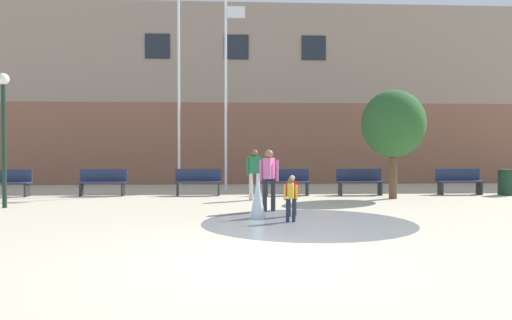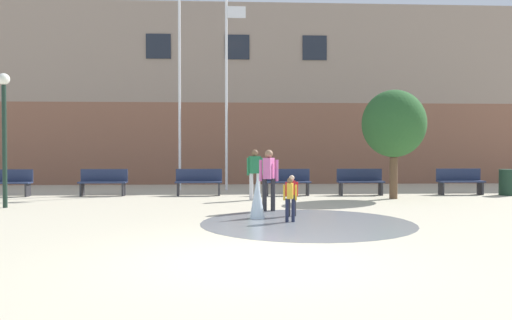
{
  "view_description": "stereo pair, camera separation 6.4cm",
  "coord_description": "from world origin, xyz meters",
  "px_view_note": "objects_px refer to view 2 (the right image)",
  "views": [
    {
      "loc": [
        -0.38,
        -7.23,
        1.63
      ],
      "look_at": [
        0.41,
        6.73,
        1.3
      ],
      "focal_mm": 35.0,
      "sensor_mm": 36.0,
      "label": 1
    },
    {
      "loc": [
        -0.31,
        -7.23,
        1.63
      ],
      "look_at": [
        0.41,
        6.73,
        1.3
      ],
      "focal_mm": 35.0,
      "sensor_mm": 36.0,
      "label": 2
    }
  ],
  "objects_px": {
    "park_bench_left_of_flagpoles": "(7,182)",
    "child_running": "(292,192)",
    "park_bench_under_left_flagpole": "(103,182)",
    "street_tree_near_building": "(394,124)",
    "child_with_pink_shirt": "(290,196)",
    "teen_by_trashcan": "(255,170)",
    "park_bench_far_right": "(460,181)",
    "trash_can": "(508,182)",
    "lamp_post_left_lane": "(4,119)",
    "adult_watching": "(269,175)",
    "flagpole_left": "(180,78)",
    "flagpole_right": "(227,87)",
    "park_bench_under_right_flagpole": "(287,182)",
    "park_bench_near_trashcan": "(360,181)",
    "park_bench_center": "(199,182)"
  },
  "relations": [
    {
      "from": "flagpole_right",
      "to": "park_bench_far_right",
      "type": "bearing_deg",
      "value": -15.78
    },
    {
      "from": "park_bench_near_trashcan",
      "to": "adult_watching",
      "type": "bearing_deg",
      "value": -129.71
    },
    {
      "from": "park_bench_far_right",
      "to": "lamp_post_left_lane",
      "type": "height_order",
      "value": "lamp_post_left_lane"
    },
    {
      "from": "park_bench_far_right",
      "to": "teen_by_trashcan",
      "type": "xyz_separation_m",
      "value": [
        -7.3,
        -1.45,
        0.45
      ]
    },
    {
      "from": "child_with_pink_shirt",
      "to": "adult_watching",
      "type": "bearing_deg",
      "value": 22.41
    },
    {
      "from": "park_bench_under_right_flagpole",
      "to": "lamp_post_left_lane",
      "type": "xyz_separation_m",
      "value": [
        -8.13,
        -3.15,
        1.94
      ]
    },
    {
      "from": "park_bench_under_right_flagpole",
      "to": "park_bench_far_right",
      "type": "relative_size",
      "value": 1.0
    },
    {
      "from": "park_bench_center",
      "to": "child_running",
      "type": "distance_m",
      "value": 5.98
    },
    {
      "from": "street_tree_near_building",
      "to": "park_bench_under_left_flagpole",
      "type": "bearing_deg",
      "value": 171.17
    },
    {
      "from": "teen_by_trashcan",
      "to": "trash_can",
      "type": "height_order",
      "value": "teen_by_trashcan"
    },
    {
      "from": "teen_by_trashcan",
      "to": "park_bench_under_left_flagpole",
      "type": "bearing_deg",
      "value": 135.9
    },
    {
      "from": "park_bench_left_of_flagpoles",
      "to": "child_running",
      "type": "relative_size",
      "value": 1.62
    },
    {
      "from": "park_bench_left_of_flagpoles",
      "to": "flagpole_right",
      "type": "xyz_separation_m",
      "value": [
        7.41,
        2.19,
        3.52
      ]
    },
    {
      "from": "park_bench_far_right",
      "to": "trash_can",
      "type": "height_order",
      "value": "park_bench_far_right"
    },
    {
      "from": "child_with_pink_shirt",
      "to": "lamp_post_left_lane",
      "type": "height_order",
      "value": "lamp_post_left_lane"
    },
    {
      "from": "park_bench_left_of_flagpoles",
      "to": "street_tree_near_building",
      "type": "xyz_separation_m",
      "value": [
        12.79,
        -1.42,
        1.93
      ]
    },
    {
      "from": "park_bench_far_right",
      "to": "trash_can",
      "type": "xyz_separation_m",
      "value": [
        1.53,
        -0.34,
        -0.03
      ]
    },
    {
      "from": "park_bench_left_of_flagpoles",
      "to": "flagpole_right",
      "type": "distance_m",
      "value": 8.49
    },
    {
      "from": "park_bench_near_trashcan",
      "to": "trash_can",
      "type": "relative_size",
      "value": 1.78
    },
    {
      "from": "park_bench_left_of_flagpoles",
      "to": "flagpole_right",
      "type": "height_order",
      "value": "flagpole_right"
    },
    {
      "from": "child_with_pink_shirt",
      "to": "teen_by_trashcan",
      "type": "bearing_deg",
      "value": 19.63
    },
    {
      "from": "trash_can",
      "to": "park_bench_far_right",
      "type": "bearing_deg",
      "value": 167.35
    },
    {
      "from": "park_bench_under_right_flagpole",
      "to": "flagpole_left",
      "type": "relative_size",
      "value": 0.2
    },
    {
      "from": "park_bench_left_of_flagpoles",
      "to": "lamp_post_left_lane",
      "type": "distance_m",
      "value": 4.03
    },
    {
      "from": "lamp_post_left_lane",
      "to": "park_bench_near_trashcan",
      "type": "bearing_deg",
      "value": 16.36
    },
    {
      "from": "park_bench_center",
      "to": "teen_by_trashcan",
      "type": "xyz_separation_m",
      "value": [
        1.86,
        -1.61,
        0.45
      ]
    },
    {
      "from": "park_bench_near_trashcan",
      "to": "child_running",
      "type": "height_order",
      "value": "child_running"
    },
    {
      "from": "park_bench_under_right_flagpole",
      "to": "park_bench_center",
      "type": "bearing_deg",
      "value": 177.39
    },
    {
      "from": "park_bench_near_trashcan",
      "to": "street_tree_near_building",
      "type": "relative_size",
      "value": 0.46
    },
    {
      "from": "child_with_pink_shirt",
      "to": "flagpole_left",
      "type": "relative_size",
      "value": 0.12
    },
    {
      "from": "park_bench_far_right",
      "to": "child_running",
      "type": "bearing_deg",
      "value": -141.48
    },
    {
      "from": "park_bench_near_trashcan",
      "to": "park_bench_far_right",
      "type": "xyz_separation_m",
      "value": [
        3.55,
        -0.0,
        0.0
      ]
    },
    {
      "from": "park_bench_left_of_flagpoles",
      "to": "adult_watching",
      "type": "xyz_separation_m",
      "value": [
        8.52,
        -4.36,
        0.45
      ]
    },
    {
      "from": "teen_by_trashcan",
      "to": "flagpole_left",
      "type": "xyz_separation_m",
      "value": [
        -2.69,
        3.76,
        3.41
      ]
    },
    {
      "from": "child_with_pink_shirt",
      "to": "adult_watching",
      "type": "relative_size",
      "value": 0.62
    },
    {
      "from": "park_bench_under_left_flagpole",
      "to": "park_bench_far_right",
      "type": "height_order",
      "value": "same"
    },
    {
      "from": "child_with_pink_shirt",
      "to": "park_bench_left_of_flagpoles",
      "type": "bearing_deg",
      "value": 67.55
    },
    {
      "from": "teen_by_trashcan",
      "to": "flagpole_right",
      "type": "height_order",
      "value": "flagpole_right"
    },
    {
      "from": "adult_watching",
      "to": "trash_can",
      "type": "xyz_separation_m",
      "value": [
        8.6,
        3.89,
        -0.48
      ]
    },
    {
      "from": "teen_by_trashcan",
      "to": "street_tree_near_building",
      "type": "height_order",
      "value": "street_tree_near_building"
    },
    {
      "from": "park_bench_left_of_flagpoles",
      "to": "flagpole_right",
      "type": "relative_size",
      "value": 0.21
    },
    {
      "from": "park_bench_center",
      "to": "park_bench_far_right",
      "type": "xyz_separation_m",
      "value": [
        9.15,
        -0.15,
        0.0
      ]
    },
    {
      "from": "park_bench_left_of_flagpoles",
      "to": "park_bench_under_left_flagpole",
      "type": "bearing_deg",
      "value": 1.36
    },
    {
      "from": "park_bench_under_right_flagpole",
      "to": "child_with_pink_shirt",
      "type": "relative_size",
      "value": 1.62
    },
    {
      "from": "adult_watching",
      "to": "street_tree_near_building",
      "type": "bearing_deg",
      "value": -30.83
    },
    {
      "from": "child_with_pink_shirt",
      "to": "flagpole_left",
      "type": "height_order",
      "value": "flagpole_left"
    },
    {
      "from": "teen_by_trashcan",
      "to": "child_with_pink_shirt",
      "type": "xyz_separation_m",
      "value": [
        0.55,
        -4.73,
        -0.35
      ]
    },
    {
      "from": "park_bench_under_left_flagpole",
      "to": "street_tree_near_building",
      "type": "xyz_separation_m",
      "value": [
        9.61,
        -1.49,
        1.93
      ]
    },
    {
      "from": "park_bench_left_of_flagpoles",
      "to": "adult_watching",
      "type": "height_order",
      "value": "adult_watching"
    },
    {
      "from": "park_bench_center",
      "to": "park_bench_near_trashcan",
      "type": "bearing_deg",
      "value": -1.54
    }
  ]
}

